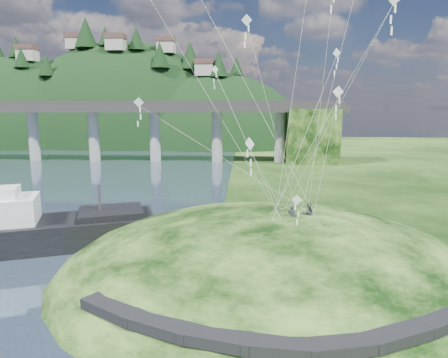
{
  "coord_description": "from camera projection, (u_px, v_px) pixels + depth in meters",
  "views": [
    {
      "loc": [
        5.77,
        -28.53,
        13.13
      ],
      "look_at": [
        4.0,
        6.0,
        7.0
      ],
      "focal_mm": 32.0,
      "sensor_mm": 36.0,
      "label": 1
    }
  ],
  "objects": [
    {
      "name": "work_barge",
      "position": [
        29.0,
        228.0,
        37.6
      ],
      "size": [
        23.13,
        13.45,
        7.84
      ],
      "color": "black",
      "rests_on": "ground"
    },
    {
      "name": "grass_hill",
      "position": [
        270.0,
        291.0,
        32.47
      ],
      "size": [
        36.0,
        32.0,
        13.0
      ],
      "color": "black",
      "rests_on": "ground"
    },
    {
      "name": "wooden_dock",
      "position": [
        155.0,
        240.0,
        38.84
      ],
      "size": [
        15.26,
        7.92,
        1.1
      ],
      "color": "#3A2818",
      "rests_on": "ground"
    },
    {
      "name": "bridge",
      "position": [
        115.0,
        122.0,
        99.18
      ],
      "size": [
        160.0,
        11.0,
        15.0
      ],
      "color": "#2D2B2B",
      "rests_on": "ground"
    },
    {
      "name": "kite_swarm",
      "position": [
        285.0,
        30.0,
        28.06
      ],
      "size": [
        21.03,
        17.11,
        21.13
      ],
      "color": "white",
      "rests_on": "ground"
    },
    {
      "name": "ground",
      "position": [
        168.0,
        282.0,
        30.64
      ],
      "size": [
        320.0,
        320.0,
        0.0
      ],
      "primitive_type": "plane",
      "color": "black",
      "rests_on": "ground"
    },
    {
      "name": "footpath",
      "position": [
        276.0,
        328.0,
        20.32
      ],
      "size": [
        22.29,
        5.84,
        0.83
      ],
      "color": "black",
      "rests_on": "ground"
    },
    {
      "name": "kite_flyers",
      "position": [
        304.0,
        203.0,
        31.04
      ],
      "size": [
        2.21,
        1.52,
        1.86
      ],
      "color": "#282D36",
      "rests_on": "ground"
    },
    {
      "name": "far_ridge",
      "position": [
        117.0,
        162.0,
        154.28
      ],
      "size": [
        153.0,
        70.0,
        94.5
      ],
      "color": "black",
      "rests_on": "ground"
    }
  ]
}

